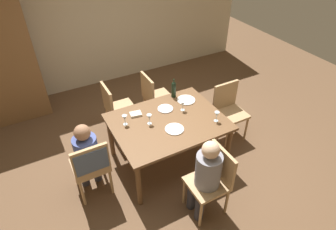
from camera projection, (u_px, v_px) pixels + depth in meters
ground_plane at (168, 159)px, 4.39m from camera, size 10.00×10.00×0.00m
rear_room_partition at (99, 18)px, 5.52m from camera, size 6.40×0.12×2.70m
dining_table at (168, 125)px, 3.98m from camera, size 1.52×1.17×0.75m
chair_left_end at (91, 164)px, 3.51m from camera, size 0.44×0.46×0.92m
chair_near at (213, 177)px, 3.42m from camera, size 0.44×0.44×0.92m
chair_right_end at (228, 107)px, 4.56m from camera, size 0.44×0.44×0.92m
chair_far_left at (115, 107)px, 4.58m from camera, size 0.44×0.44×0.92m
chair_far_right at (154, 95)px, 4.84m from camera, size 0.44×0.44×0.92m
person_woman_host at (87, 154)px, 3.58m from camera, size 0.29×0.34×1.11m
person_man_bearded at (206, 174)px, 3.31m from camera, size 0.35×0.30×1.12m
wine_bottle_tall_green at (174, 89)px, 4.33m from camera, size 0.07×0.07×0.30m
wine_glass_near_left at (183, 104)px, 4.07m from camera, size 0.07×0.07×0.15m
wine_glass_centre at (217, 115)px, 3.87m from camera, size 0.07×0.07×0.15m
wine_glass_near_right at (125, 118)px, 3.81m from camera, size 0.07×0.07×0.15m
wine_glass_far at (149, 117)px, 3.82m from camera, size 0.07×0.07×0.15m
dinner_plate_host at (186, 100)px, 4.33m from camera, size 0.28×0.28×0.01m
dinner_plate_guest_left at (165, 109)px, 4.15m from camera, size 0.22×0.22×0.01m
dinner_plate_guest_right at (174, 129)px, 3.78m from camera, size 0.25×0.25×0.01m
folded_napkin at (136, 114)px, 4.03m from camera, size 0.18×0.14×0.03m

